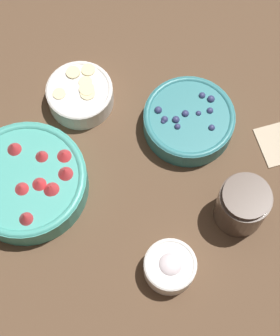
# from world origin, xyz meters

# --- Properties ---
(ground_plane) EXTENTS (4.00, 4.00, 0.00)m
(ground_plane) POSITION_xyz_m (0.00, 0.00, 0.00)
(ground_plane) COLOR brown
(bowl_strawberries) EXTENTS (0.24, 0.24, 0.08)m
(bowl_strawberries) POSITION_xyz_m (0.19, 0.09, 0.04)
(bowl_strawberries) COLOR #47AD9E
(bowl_strawberries) RESTS_ON ground_plane
(bowl_blueberries) EXTENTS (0.18, 0.18, 0.06)m
(bowl_blueberries) POSITION_xyz_m (-0.10, -0.10, 0.03)
(bowl_blueberries) COLOR teal
(bowl_blueberries) RESTS_ON ground_plane
(bowl_bananas) EXTENTS (0.14, 0.14, 0.05)m
(bowl_bananas) POSITION_xyz_m (0.13, -0.12, 0.03)
(bowl_bananas) COLOR white
(bowl_bananas) RESTS_ON ground_plane
(bowl_cream) EXTENTS (0.10, 0.10, 0.06)m
(bowl_cream) POSITION_xyz_m (-0.10, 0.21, 0.03)
(bowl_cream) COLOR white
(bowl_cream) RESTS_ON ground_plane
(jar_chocolate) EXTENTS (0.10, 0.10, 0.11)m
(jar_chocolate) POSITION_xyz_m (-0.22, 0.08, 0.05)
(jar_chocolate) COLOR #4C3D33
(jar_chocolate) RESTS_ON ground_plane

